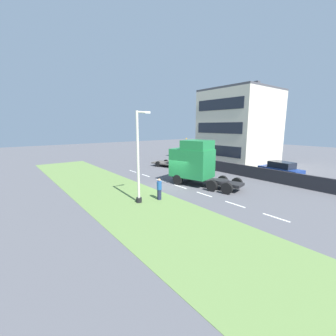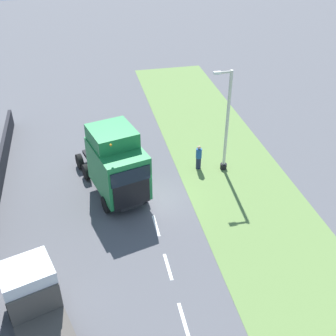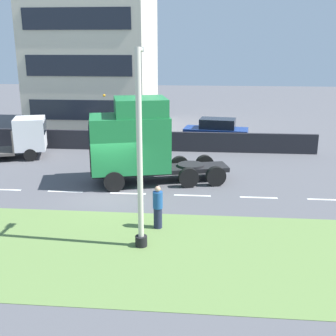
{
  "view_description": "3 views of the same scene",
  "coord_description": "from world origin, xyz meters",
  "px_view_note": "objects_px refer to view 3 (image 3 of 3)",
  "views": [
    {
      "loc": [
        -14.09,
        -16.91,
        5.93
      ],
      "look_at": [
        -0.92,
        0.1,
        1.87
      ],
      "focal_mm": 24.0,
      "sensor_mm": 36.0,
      "label": 1
    },
    {
      "loc": [
        3.2,
        20.31,
        15.93
      ],
      "look_at": [
        -1.07,
        0.81,
        2.67
      ],
      "focal_mm": 45.0,
      "sensor_mm": 36.0,
      "label": 2
    },
    {
      "loc": [
        -19.42,
        -4.47,
        7.03
      ],
      "look_at": [
        0.47,
        -2.66,
        1.23
      ],
      "focal_mm": 45.0,
      "sensor_mm": 36.0,
      "label": 3
    }
  ],
  "objects_px": {
    "lorry_cab": "(135,141)",
    "flatbed_truck": "(23,137)",
    "parked_car": "(216,133)",
    "pedestrian": "(158,208)",
    "lamp_post": "(140,163)"
  },
  "relations": [
    {
      "from": "lorry_cab",
      "to": "flatbed_truck",
      "type": "distance_m",
      "value": 9.38
    },
    {
      "from": "lorry_cab",
      "to": "pedestrian",
      "type": "height_order",
      "value": "lorry_cab"
    },
    {
      "from": "flatbed_truck",
      "to": "lamp_post",
      "type": "xyz_separation_m",
      "value": [
        -11.88,
        -9.53,
        1.75
      ]
    },
    {
      "from": "flatbed_truck",
      "to": "parked_car",
      "type": "relative_size",
      "value": 1.2
    },
    {
      "from": "lorry_cab",
      "to": "parked_car",
      "type": "relative_size",
      "value": 1.59
    },
    {
      "from": "flatbed_truck",
      "to": "parked_car",
      "type": "height_order",
      "value": "flatbed_truck"
    },
    {
      "from": "lorry_cab",
      "to": "flatbed_truck",
      "type": "bearing_deg",
      "value": 45.87
    },
    {
      "from": "lorry_cab",
      "to": "pedestrian",
      "type": "relative_size",
      "value": 4.27
    },
    {
      "from": "flatbed_truck",
      "to": "parked_car",
      "type": "distance_m",
      "value": 13.3
    },
    {
      "from": "parked_car",
      "to": "pedestrian",
      "type": "bearing_deg",
      "value": 178.0
    },
    {
      "from": "flatbed_truck",
      "to": "lorry_cab",
      "type": "bearing_deg",
      "value": 43.43
    },
    {
      "from": "parked_car",
      "to": "lamp_post",
      "type": "distance_m",
      "value": 16.73
    },
    {
      "from": "flatbed_truck",
      "to": "pedestrian",
      "type": "distance_m",
      "value": 14.32
    },
    {
      "from": "parked_car",
      "to": "flatbed_truck",
      "type": "bearing_deg",
      "value": 117.45
    },
    {
      "from": "parked_car",
      "to": "pedestrian",
      "type": "height_order",
      "value": "parked_car"
    }
  ]
}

